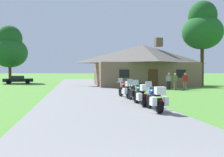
# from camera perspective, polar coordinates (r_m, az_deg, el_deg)

# --- Properties ---
(ground_plane) EXTENTS (500.00, 500.00, 0.00)m
(ground_plane) POSITION_cam_1_polar(r_m,az_deg,el_deg) (22.30, -5.39, -3.14)
(ground_plane) COLOR #4C8433
(asphalt_driveway) EXTENTS (6.40, 80.00, 0.06)m
(asphalt_driveway) POSITION_cam_1_polar(r_m,az_deg,el_deg) (20.31, -5.06, -3.52)
(asphalt_driveway) COLOR slate
(asphalt_driveway) RESTS_ON ground
(motorcycle_blue_nearest_to_camera) EXTENTS (0.73, 2.08, 1.30)m
(motorcycle_blue_nearest_to_camera) POSITION_cam_1_polar(r_m,az_deg,el_deg) (11.56, 9.65, -4.50)
(motorcycle_blue_nearest_to_camera) COLOR black
(motorcycle_blue_nearest_to_camera) RESTS_ON asphalt_driveway
(motorcycle_green_second_in_row) EXTENTS (0.76, 2.08, 1.30)m
(motorcycle_green_second_in_row) POSITION_cam_1_polar(r_m,az_deg,el_deg) (13.50, 6.54, -3.62)
(motorcycle_green_second_in_row) COLOR black
(motorcycle_green_second_in_row) RESTS_ON asphalt_driveway
(motorcycle_black_third_in_row) EXTENTS (0.79, 2.08, 1.30)m
(motorcycle_black_third_in_row) POSITION_cam_1_polar(r_m,az_deg,el_deg) (15.31, 5.07, -3.00)
(motorcycle_black_third_in_row) COLOR black
(motorcycle_black_third_in_row) RESTS_ON asphalt_driveway
(motorcycle_red_farthest_in_row) EXTENTS (0.96, 2.07, 1.30)m
(motorcycle_red_farthest_in_row) POSITION_cam_1_polar(r_m,az_deg,el_deg) (17.38, 3.12, -2.46)
(motorcycle_red_farthest_in_row) COLOR black
(motorcycle_red_farthest_in_row) RESTS_ON asphalt_driveway
(stone_lodge) EXTENTS (12.52, 9.30, 6.18)m
(stone_lodge) POSITION_cam_1_polar(r_m,az_deg,el_deg) (33.52, 6.78, 3.07)
(stone_lodge) COLOR brown
(stone_lodge) RESTS_ON ground
(bystander_olive_shirt_near_lodge) EXTENTS (0.52, 0.33, 1.67)m
(bystander_olive_shirt_near_lodge) POSITION_cam_1_polar(r_m,az_deg,el_deg) (26.00, 13.79, -0.46)
(bystander_olive_shirt_near_lodge) COLOR #75664C
(bystander_olive_shirt_near_lodge) RESTS_ON ground
(bystander_gray_shirt_beside_signpost) EXTENTS (0.51, 0.35, 1.69)m
(bystander_gray_shirt_beside_signpost) POSITION_cam_1_polar(r_m,az_deg,el_deg) (26.47, 12.44, -0.38)
(bystander_gray_shirt_beside_signpost) COLOR black
(bystander_gray_shirt_beside_signpost) RESTS_ON ground
(bystander_red_shirt_by_tree) EXTENTS (0.40, 0.43, 1.69)m
(bystander_red_shirt_by_tree) POSITION_cam_1_polar(r_m,az_deg,el_deg) (26.37, 15.83, -0.41)
(bystander_red_shirt_by_tree) COLOR #75664C
(bystander_red_shirt_by_tree) RESTS_ON ground
(tree_left_far) EXTENTS (5.58, 5.58, 9.16)m
(tree_left_far) POSITION_cam_1_polar(r_m,az_deg,el_deg) (44.48, -21.66, 6.18)
(tree_left_far) COLOR #422D19
(tree_left_far) RESTS_ON ground
(tree_right_of_lodge) EXTENTS (5.14, 5.14, 10.84)m
(tree_right_of_lodge) POSITION_cam_1_polar(r_m,az_deg,el_deg) (35.52, 19.34, 10.56)
(tree_right_of_lodge) COLOR #422D19
(tree_right_of_lodge) RESTS_ON ground
(parked_black_sedan_far_left) EXTENTS (4.45, 2.51, 1.20)m
(parked_black_sedan_far_left) POSITION_cam_1_polar(r_m,az_deg,el_deg) (40.55, -20.04, -0.21)
(parked_black_sedan_far_left) COLOR black
(parked_black_sedan_far_left) RESTS_ON ground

